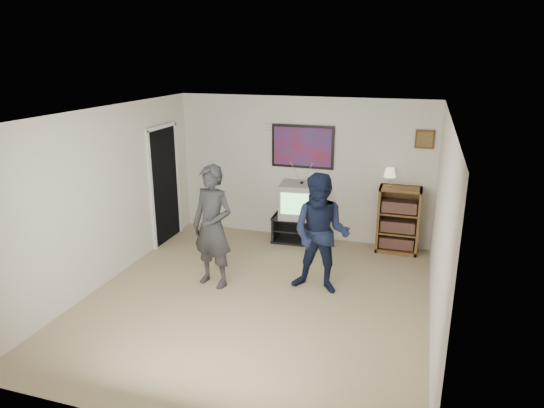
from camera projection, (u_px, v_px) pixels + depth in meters
The scene contains 13 objects.
room_shell at pixel (264, 204), 6.53m from camera, with size 4.51×5.00×2.51m.
media_stand at pixel (299, 229), 8.54m from camera, with size 0.94×0.55×0.46m.
crt_television at pixel (301, 200), 8.37m from camera, with size 0.71×0.60×0.60m, color gray, non-canonical shape.
bookshelf at pixel (398, 220), 8.01m from camera, with size 0.68×0.39×1.11m, color brown, non-canonical shape.
table_lamp at pixel (390, 177), 7.86m from camera, with size 0.20×0.20×0.31m, color beige, non-canonical shape.
person_tall at pixel (213, 227), 6.76m from camera, with size 0.64×0.42×1.75m, color #272729.
person_short at pixel (321, 234), 6.58m from camera, with size 0.82×0.64×1.68m, color black.
controller_left at pixel (216, 198), 6.81m from camera, with size 0.03×0.12×0.03m, color white.
controller_right at pixel (326, 218), 6.68m from camera, with size 0.04×0.12×0.04m, color white.
poster at pixel (303, 147), 8.35m from camera, with size 1.10×0.03×0.75m, color black.
air_vent at pixel (272, 128), 8.42m from camera, with size 0.28×0.02×0.14m, color white.
small_picture at pixel (425, 139), 7.71m from camera, with size 0.30×0.03×0.30m, color #412614.
doorway at pixel (164, 186), 8.38m from camera, with size 0.03×0.85×2.00m, color black.
Camera 1 is at (1.96, -5.57, 3.19)m, focal length 32.00 mm.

